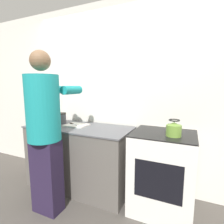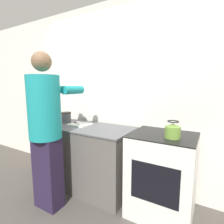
{
  "view_description": "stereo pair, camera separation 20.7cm",
  "coord_description": "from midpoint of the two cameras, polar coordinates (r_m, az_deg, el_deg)",
  "views": [
    {
      "loc": [
        1.01,
        -1.65,
        1.44
      ],
      "look_at": [
        0.17,
        0.22,
        1.13
      ],
      "focal_mm": 28.0,
      "sensor_mm": 36.0,
      "label": 1
    },
    {
      "loc": [
        1.19,
        -1.55,
        1.44
      ],
      "look_at": [
        0.17,
        0.22,
        1.13
      ],
      "focal_mm": 28.0,
      "sensor_mm": 36.0,
      "label": 2
    }
  ],
  "objects": [
    {
      "name": "canister_jar",
      "position": [
        2.74,
        -18.52,
        -1.95
      ],
      "size": [
        0.17,
        0.17,
        0.16
      ],
      "color": "#4C4C51",
      "rests_on": "counter"
    },
    {
      "name": "bowl_mixing",
      "position": [
        2.63,
        -23.14,
        -3.67
      ],
      "size": [
        0.14,
        0.14,
        0.06
      ],
      "color": "#C6B789",
      "rests_on": "counter"
    },
    {
      "name": "person",
      "position": [
        2.09,
        -23.73,
        -4.97
      ],
      "size": [
        0.4,
        0.64,
        1.8
      ],
      "color": "#261C37",
      "rests_on": "ground_plane"
    },
    {
      "name": "oven",
      "position": [
        2.16,
        13.29,
        -18.63
      ],
      "size": [
        0.68,
        0.59,
        0.92
      ],
      "color": "silver",
      "rests_on": "ground_plane"
    },
    {
      "name": "counter",
      "position": [
        2.61,
        -12.84,
        -14.1
      ],
      "size": [
        1.46,
        0.65,
        0.88
      ],
      "color": "#5B5651",
      "rests_on": "ground_plane"
    },
    {
      "name": "wall_back",
      "position": [
        2.54,
        -1.42,
        5.42
      ],
      "size": [
        8.0,
        0.05,
        2.6
      ],
      "color": "silver",
      "rests_on": "ground_plane"
    },
    {
      "name": "kettle",
      "position": [
        1.88,
        16.59,
        -5.43
      ],
      "size": [
        0.15,
        0.15,
        0.17
      ],
      "color": "olive",
      "rests_on": "oven"
    },
    {
      "name": "bowl_prep",
      "position": [
        2.86,
        -22.89,
        -2.61
      ],
      "size": [
        0.19,
        0.19,
        0.07
      ],
      "color": "silver",
      "rests_on": "counter"
    },
    {
      "name": "ground_plane",
      "position": [
        2.42,
        -9.3,
        -28.12
      ],
      "size": [
        12.0,
        12.0,
        0.0
      ],
      "primitive_type": "plane",
      "color": "#4C4742"
    },
    {
      "name": "knife",
      "position": [
        2.55,
        -14.66,
        -3.89
      ],
      "size": [
        0.21,
        0.11,
        0.01
      ],
      "rotation": [
        0.0,
        0.0,
        -0.41
      ],
      "color": "silver",
      "rests_on": "cutting_board"
    },
    {
      "name": "cutting_board",
      "position": [
        2.53,
        -13.8,
        -4.21
      ],
      "size": [
        0.3,
        0.25,
        0.02
      ],
      "color": "silver",
      "rests_on": "counter"
    }
  ]
}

